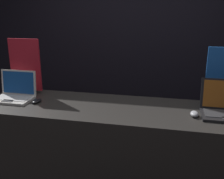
% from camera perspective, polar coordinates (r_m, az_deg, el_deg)
% --- Properties ---
extents(wall_back, '(8.00, 0.05, 2.80)m').
position_cam_1_polar(wall_back, '(3.46, 5.32, 11.51)').
color(wall_back, black).
rests_on(wall_back, ground_plane).
extents(display_counter, '(2.25, 0.65, 0.96)m').
position_cam_1_polar(display_counter, '(2.36, 0.06, -14.86)').
color(display_counter, '#282623').
rests_on(display_counter, ground_plane).
extents(laptop_front, '(0.34, 0.25, 0.24)m').
position_cam_1_polar(laptop_front, '(2.47, -20.40, -0.66)').
color(laptop_front, silver).
rests_on(laptop_front, display_counter).
extents(mouse_front, '(0.06, 0.12, 0.03)m').
position_cam_1_polar(mouse_front, '(2.33, -16.05, -2.40)').
color(mouse_front, black).
rests_on(mouse_front, display_counter).
extents(promo_stand_front, '(0.30, 0.07, 0.51)m').
position_cam_1_polar(promo_stand_front, '(2.60, -18.33, 4.65)').
color(promo_stand_front, black).
rests_on(promo_stand_front, display_counter).
extents(mouse_back, '(0.06, 0.09, 0.04)m').
position_cam_1_polar(mouse_back, '(2.05, 17.49, -5.09)').
color(mouse_back, '#B2B2B7').
rests_on(mouse_back, display_counter).
extents(promo_stand_back, '(0.29, 0.07, 0.48)m').
position_cam_1_polar(promo_stand_back, '(2.34, 23.25, 2.40)').
color(promo_stand_back, black).
rests_on(promo_stand_back, display_counter).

